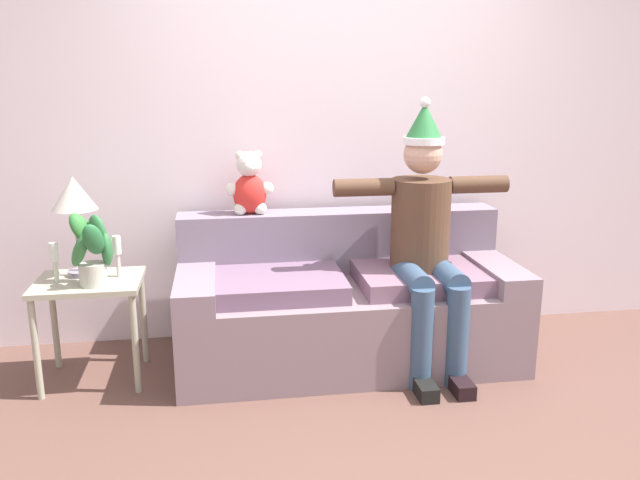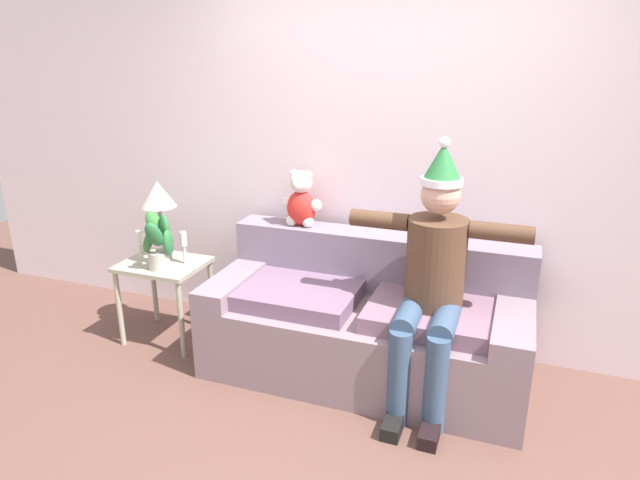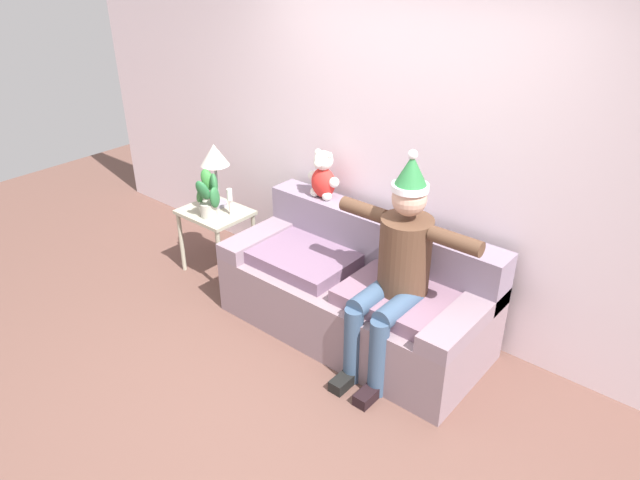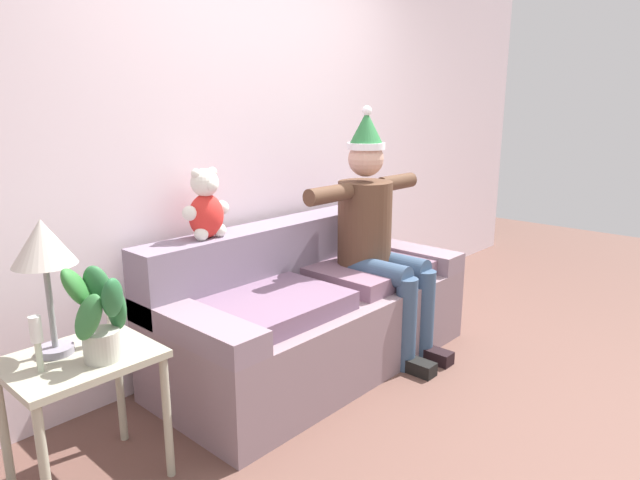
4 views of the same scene
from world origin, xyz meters
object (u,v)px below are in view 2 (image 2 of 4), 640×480
(candle_short, at_px, (184,243))
(table_lamp, at_px, (158,198))
(side_table, at_px, (164,275))
(person_seated, at_px, (433,275))
(potted_plant, at_px, (158,242))
(teddy_bear, at_px, (301,201))
(couch, at_px, (366,322))
(candle_tall, at_px, (140,242))

(candle_short, bearing_deg, table_lamp, 166.35)
(side_table, relative_size, table_lamp, 1.06)
(person_seated, height_order, potted_plant, person_seated)
(teddy_bear, bearing_deg, side_table, -158.86)
(couch, bearing_deg, side_table, -176.69)
(person_seated, relative_size, potted_plant, 3.85)
(table_lamp, distance_m, candle_short, 0.36)
(candle_tall, bearing_deg, candle_short, 10.82)
(teddy_bear, bearing_deg, candle_tall, -160.80)
(potted_plant, bearing_deg, table_lamp, 119.69)
(teddy_bear, relative_size, potted_plant, 0.95)
(person_seated, height_order, teddy_bear, person_seated)
(table_lamp, height_order, candle_short, table_lamp)
(couch, bearing_deg, teddy_bear, 154.24)
(couch, relative_size, person_seated, 1.28)
(person_seated, xyz_separation_m, side_table, (-1.86, 0.08, -0.30))
(teddy_bear, bearing_deg, person_seated, -23.89)
(couch, xyz_separation_m, table_lamp, (-1.50, 0.01, 0.68))
(candle_short, bearing_deg, couch, 1.94)
(side_table, bearing_deg, couch, 3.31)
(couch, distance_m, person_seated, 0.64)
(candle_tall, relative_size, candle_short, 0.96)
(teddy_bear, xyz_separation_m, potted_plant, (-0.85, -0.44, -0.25))
(table_lamp, relative_size, candle_tall, 2.51)
(person_seated, bearing_deg, candle_short, 176.01)
(person_seated, bearing_deg, table_lamp, 174.93)
(side_table, bearing_deg, candle_short, 14.30)
(side_table, bearing_deg, table_lamp, 120.46)
(person_seated, relative_size, table_lamp, 2.80)
(table_lamp, xyz_separation_m, candle_short, (0.21, -0.05, -0.29))
(teddy_bear, xyz_separation_m, table_lamp, (-0.95, -0.26, -0.00))
(candle_tall, xyz_separation_m, candle_short, (0.31, 0.06, 0.01))
(couch, height_order, potted_plant, potted_plant)
(person_seated, xyz_separation_m, candle_tall, (-2.02, 0.06, -0.07))
(candle_tall, bearing_deg, potted_plant, -19.83)
(person_seated, distance_m, table_lamp, 1.94)
(potted_plant, bearing_deg, couch, 7.34)
(candle_tall, distance_m, candle_short, 0.32)
(teddy_bear, distance_m, table_lamp, 0.99)
(couch, height_order, person_seated, person_seated)
(table_lamp, xyz_separation_m, candle_tall, (-0.10, -0.11, -0.29))
(table_lamp, bearing_deg, person_seated, -5.07)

